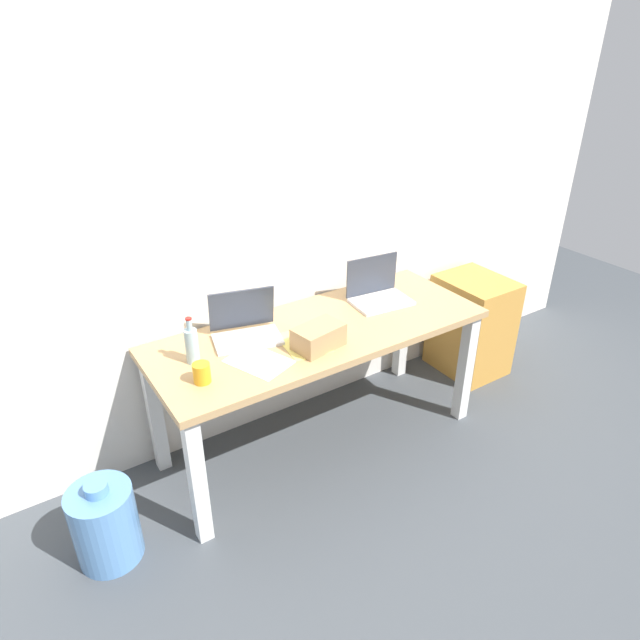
# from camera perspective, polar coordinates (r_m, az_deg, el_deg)

# --- Properties ---
(ground_plane) EXTENTS (8.00, 8.00, 0.00)m
(ground_plane) POSITION_cam_1_polar(r_m,az_deg,el_deg) (3.41, 0.00, -12.05)
(ground_plane) COLOR #42474C
(back_wall) EXTENTS (5.20, 0.08, 2.60)m
(back_wall) POSITION_cam_1_polar(r_m,az_deg,el_deg) (3.09, -4.27, 11.13)
(back_wall) COLOR silver
(back_wall) RESTS_ON ground
(desk) EXTENTS (1.84, 0.70, 0.76)m
(desk) POSITION_cam_1_polar(r_m,az_deg,el_deg) (3.03, 0.00, -2.52)
(desk) COLOR tan
(desk) RESTS_ON ground
(laptop_left) EXTENTS (0.39, 0.31, 0.25)m
(laptop_left) POSITION_cam_1_polar(r_m,az_deg,el_deg) (2.89, -7.65, -0.77)
(laptop_left) COLOR silver
(laptop_left) RESTS_ON desk
(laptop_right) EXTENTS (0.36, 0.27, 0.25)m
(laptop_right) POSITION_cam_1_polar(r_m,az_deg,el_deg) (3.27, 5.93, 2.88)
(laptop_right) COLOR silver
(laptop_right) RESTS_ON desk
(beer_bottle) EXTENTS (0.06, 0.06, 0.24)m
(beer_bottle) POSITION_cam_1_polar(r_m,az_deg,el_deg) (2.71, -12.99, -2.49)
(beer_bottle) COLOR #99B7C1
(beer_bottle) RESTS_ON desk
(computer_mouse) EXTENTS (0.10, 0.12, 0.03)m
(computer_mouse) POSITION_cam_1_polar(r_m,az_deg,el_deg) (3.00, 0.86, -0.21)
(computer_mouse) COLOR black
(computer_mouse) RESTS_ON desk
(cardboard_box) EXTENTS (0.27, 0.20, 0.12)m
(cardboard_box) POSITION_cam_1_polar(r_m,az_deg,el_deg) (2.78, -0.16, -1.74)
(cardboard_box) COLOR tan
(cardboard_box) RESTS_ON desk
(coffee_mug) EXTENTS (0.08, 0.08, 0.09)m
(coffee_mug) POSITION_cam_1_polar(r_m,az_deg,el_deg) (2.58, -12.00, -5.32)
(coffee_mug) COLOR gold
(coffee_mug) RESTS_ON desk
(paper_yellow_folder) EXTENTS (0.25, 0.32, 0.00)m
(paper_yellow_folder) POSITION_cam_1_polar(r_m,az_deg,el_deg) (2.84, -1.70, -2.37)
(paper_yellow_folder) COLOR #F4E06B
(paper_yellow_folder) RESTS_ON desk
(paper_sheet_front_left) EXTENTS (0.30, 0.35, 0.00)m
(paper_sheet_front_left) POSITION_cam_1_polar(r_m,az_deg,el_deg) (2.71, -6.28, -4.23)
(paper_sheet_front_left) COLOR white
(paper_sheet_front_left) RESTS_ON desk
(water_cooler_jug) EXTENTS (0.29, 0.29, 0.44)m
(water_cooler_jug) POSITION_cam_1_polar(r_m,az_deg,el_deg) (2.86, -21.11, -18.88)
(water_cooler_jug) COLOR #598CC6
(water_cooler_jug) RESTS_ON ground
(filing_cabinet) EXTENTS (0.40, 0.48, 0.69)m
(filing_cabinet) POSITION_cam_1_polar(r_m,az_deg,el_deg) (4.01, 15.22, -0.50)
(filing_cabinet) COLOR #C68938
(filing_cabinet) RESTS_ON ground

